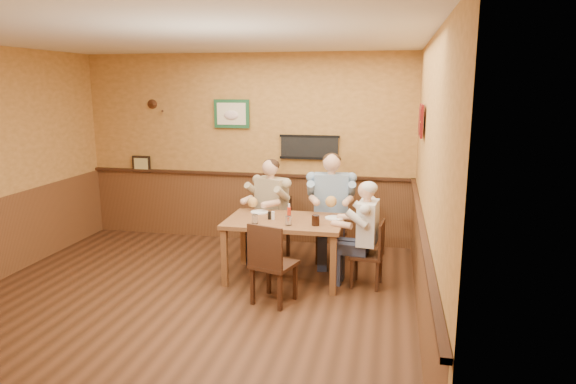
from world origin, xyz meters
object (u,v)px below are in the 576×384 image
chair_back_left (272,227)px  salt_shaker (273,215)px  water_glass_left (255,219)px  diner_white_elder (367,240)px  cola_tumbler (316,220)px  chair_near_side (274,262)px  hot_sauce_bottle (289,213)px  dining_table (285,227)px  pepper_shaker (269,215)px  chair_back_right (331,228)px  diner_tan_shirt (272,214)px  water_glass_mid (288,221)px  chair_right_end (367,254)px  diner_blue_polo (331,213)px

chair_back_left → salt_shaker: bearing=-52.3°
water_glass_left → diner_white_elder: bearing=9.8°
chair_back_left → cola_tumbler: size_ratio=7.20×
chair_near_side → hot_sauce_bottle: hot_sauce_bottle is taller
dining_table → pepper_shaker: bearing=-169.2°
pepper_shaker → water_glass_left: bearing=-117.7°
chair_back_right → diner_tan_shirt: size_ratio=0.75×
chair_back_right → pepper_shaker: (-0.65, -0.80, 0.34)m
cola_tumbler → water_glass_mid: bearing=-169.3°
chair_right_end → cola_tumbler: cola_tumbler is taller
cola_tumbler → pepper_shaker: size_ratio=1.24×
chair_back_right → dining_table: bearing=-128.0°
chair_back_right → diner_blue_polo: 0.20m
chair_right_end → water_glass_left: 1.38m
diner_white_elder → chair_back_left: bearing=-113.9°
chair_near_side → water_glass_mid: size_ratio=8.34×
chair_back_right → chair_right_end: (0.53, -0.80, -0.07)m
chair_back_left → pepper_shaker: size_ratio=8.96×
diner_blue_polo → hot_sauce_bottle: diner_blue_polo is taller
chair_near_side → pepper_shaker: size_ratio=9.46×
water_glass_left → pepper_shaker: (0.12, 0.23, -0.01)m
pepper_shaker → water_glass_mid: bearing=-37.3°
water_glass_left → water_glass_mid: (0.40, 0.01, -0.00)m
chair_back_right → pepper_shaker: size_ratio=9.59×
diner_blue_polo → diner_white_elder: 0.97m
water_glass_left → pepper_shaker: size_ratio=1.14×
water_glass_mid → cola_tumbler: bearing=10.7°
chair_near_side → hot_sauce_bottle: bearing=-75.2°
chair_near_side → chair_back_left: bearing=-58.5°
diner_tan_shirt → pepper_shaker: 0.80m
dining_table → hot_sauce_bottle: bearing=-31.7°
chair_right_end → salt_shaker: size_ratio=7.95×
water_glass_left → dining_table: bearing=40.8°
chair_back_right → chair_right_end: bearing=-63.4°
pepper_shaker → diner_blue_polo: bearing=51.0°
dining_table → water_glass_left: size_ratio=12.72×
chair_right_end → water_glass_left: bearing=-74.1°
diner_white_elder → water_glass_mid: (-0.90, -0.21, 0.24)m
diner_tan_shirt → diner_blue_polo: 0.81m
hot_sauce_bottle → dining_table: bearing=148.3°
chair_right_end → chair_near_side: size_ratio=0.87×
chair_right_end → diner_blue_polo: (-0.53, 0.80, 0.26)m
diner_tan_shirt → cola_tumbler: 1.20m
chair_back_right → diner_blue_polo: diner_blue_polo is taller
diner_tan_shirt → cola_tumbler: diner_tan_shirt is taller
chair_right_end → water_glass_mid: bearing=-70.7°
salt_shaker → water_glass_left: bearing=-125.8°
dining_table → diner_blue_polo: 0.90m
cola_tumbler → pepper_shaker: 0.61m
water_glass_mid → hot_sauce_bottle: hot_sauce_bottle is taller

